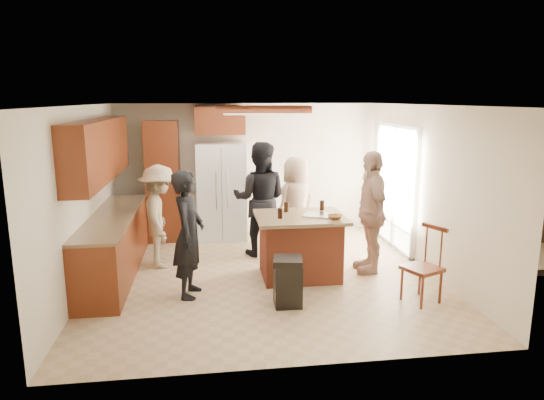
{
  "coord_description": "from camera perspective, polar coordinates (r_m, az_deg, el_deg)",
  "views": [
    {
      "loc": [
        -0.81,
        -6.76,
        2.59
      ],
      "look_at": [
        0.12,
        0.03,
        1.15
      ],
      "focal_mm": 32.0,
      "sensor_mm": 36.0,
      "label": 1
    }
  ],
  "objects": [
    {
      "name": "person_counter",
      "position": [
        7.68,
        -13.06,
        -1.91
      ],
      "size": [
        0.58,
        1.08,
        1.61
      ],
      "primitive_type": "imported",
      "rotation": [
        0.0,
        0.0,
        1.67
      ],
      "color": "tan",
      "rests_on": "ground"
    },
    {
      "name": "island_items",
      "position": [
        7.01,
        5.32,
        -1.6
      ],
      "size": [
        0.93,
        0.72,
        0.15
      ],
      "color": "silver",
      "rests_on": "kitchen_island"
    },
    {
      "name": "person_behind_right",
      "position": [
        8.38,
        2.84,
        -0.38
      ],
      "size": [
        0.95,
        0.87,
        1.63
      ],
      "primitive_type": "imported",
      "rotation": [
        0.0,
        0.0,
        3.72
      ],
      "color": "#A0846E",
      "rests_on": "ground"
    },
    {
      "name": "person_front_left",
      "position": [
        6.46,
        -9.79,
        -4.0
      ],
      "size": [
        0.55,
        0.69,
        1.69
      ],
      "primitive_type": "imported",
      "rotation": [
        0.0,
        0.0,
        1.39
      ],
      "color": "black",
      "rests_on": "ground"
    },
    {
      "name": "person_side_right",
      "position": [
        7.41,
        11.56,
        -1.39
      ],
      "size": [
        0.62,
        1.12,
        1.84
      ],
      "primitive_type": "imported",
      "rotation": [
        0.0,
        0.0,
        -1.64
      ],
      "color": "tan",
      "rests_on": "ground"
    },
    {
      "name": "back_wall_units",
      "position": [
        9.06,
        -11.04,
        3.97
      ],
      "size": [
        1.8,
        0.6,
        2.45
      ],
      "color": "maroon",
      "rests_on": "ground"
    },
    {
      "name": "room_shell",
      "position": [
        10.03,
        23.51,
        0.97
      ],
      "size": [
        8.0,
        5.2,
        5.0
      ],
      "color": "tan",
      "rests_on": "ground"
    },
    {
      "name": "person_behind_left",
      "position": [
        8.05,
        -1.42,
        0.11
      ],
      "size": [
        1.03,
        0.76,
        1.9
      ],
      "primitive_type": "imported",
      "rotation": [
        0.0,
        0.0,
        2.92
      ],
      "color": "black",
      "rests_on": "ground"
    },
    {
      "name": "spindle_chair",
      "position": [
        6.58,
        17.36,
        -7.65
      ],
      "size": [
        0.55,
        0.55,
        0.99
      ],
      "color": "maroon",
      "rests_on": "ground"
    },
    {
      "name": "trash_bin",
      "position": [
        6.23,
        1.86,
        -9.54
      ],
      "size": [
        0.42,
        0.42,
        0.63
      ],
      "color": "black",
      "rests_on": "ground"
    },
    {
      "name": "kitchen_island",
      "position": [
        7.15,
        3.3,
        -5.38
      ],
      "size": [
        1.28,
        1.03,
        0.93
      ],
      "color": "#A24329",
      "rests_on": "ground"
    },
    {
      "name": "refrigerator",
      "position": [
        9.05,
        -5.99,
        1.03
      ],
      "size": [
        0.9,
        0.76,
        1.8
      ],
      "color": "white",
      "rests_on": "ground"
    },
    {
      "name": "left_cabinetry",
      "position": [
        7.49,
        -18.62,
        -1.39
      ],
      "size": [
        0.64,
        3.0,
        2.3
      ],
      "color": "maroon",
      "rests_on": "ground"
    }
  ]
}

